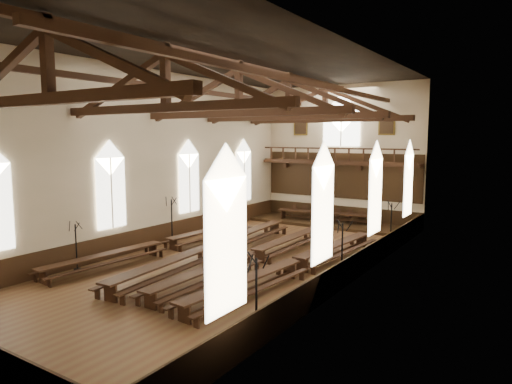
% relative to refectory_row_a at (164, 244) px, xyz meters
% --- Properties ---
extents(ground, '(26.00, 26.00, 0.00)m').
position_rel_refectory_row_a_xyz_m(ground, '(4.44, 0.83, -0.52)').
color(ground, brown).
rests_on(ground, ground).
extents(room_walls, '(26.00, 26.00, 26.00)m').
position_rel_refectory_row_a_xyz_m(room_walls, '(4.44, 0.83, 5.94)').
color(room_walls, beige).
rests_on(room_walls, ground).
extents(wainscot_band, '(12.00, 26.00, 1.20)m').
position_rel_refectory_row_a_xyz_m(wainscot_band, '(4.44, 0.83, 0.08)').
color(wainscot_band, '#341D0F').
rests_on(wainscot_band, ground).
extents(side_windows, '(11.85, 19.80, 4.50)m').
position_rel_refectory_row_a_xyz_m(side_windows, '(4.44, 0.83, 3.22)').
color(side_windows, white).
rests_on(side_windows, room_walls).
extents(end_window, '(2.80, 0.12, 3.80)m').
position_rel_refectory_row_a_xyz_m(end_window, '(4.44, 13.73, 6.70)').
color(end_window, white).
rests_on(end_window, room_walls).
extents(minstrels_gallery, '(11.80, 1.24, 3.70)m').
position_rel_refectory_row_a_xyz_m(minstrels_gallery, '(4.44, 13.49, 3.39)').
color(minstrels_gallery, '#331A10').
rests_on(minstrels_gallery, room_walls).
extents(portraits, '(7.75, 0.09, 1.45)m').
position_rel_refectory_row_a_xyz_m(portraits, '(4.44, 13.73, 6.58)').
color(portraits, brown).
rests_on(portraits, room_walls).
extents(roof_trusses, '(11.70, 25.70, 2.80)m').
position_rel_refectory_row_a_xyz_m(roof_trusses, '(4.44, 0.83, 7.70)').
color(roof_trusses, '#331A10').
rests_on(roof_trusses, room_walls).
extents(refectory_row_a, '(1.93, 14.12, 0.71)m').
position_rel_refectory_row_a_xyz_m(refectory_row_a, '(0.00, 0.00, 0.00)').
color(refectory_row_a, '#331A10').
rests_on(refectory_row_a, ground).
extents(refectory_row_b, '(2.17, 14.94, 0.80)m').
position_rel_refectory_row_a_xyz_m(refectory_row_b, '(3.01, 0.55, 0.06)').
color(refectory_row_b, '#331A10').
rests_on(refectory_row_b, ground).
extents(refectory_row_c, '(1.52, 14.24, 0.73)m').
position_rel_refectory_row_a_xyz_m(refectory_row_c, '(5.41, 0.59, 0.02)').
color(refectory_row_c, '#331A10').
rests_on(refectory_row_c, ground).
extents(refectory_row_d, '(2.15, 14.56, 0.76)m').
position_rel_refectory_row_a_xyz_m(refectory_row_d, '(7.91, 0.40, 0.03)').
color(refectory_row_d, '#331A10').
rests_on(refectory_row_d, ground).
extents(dais, '(11.40, 3.07, 0.20)m').
position_rel_refectory_row_a_xyz_m(dais, '(4.16, 12.23, -0.42)').
color(dais, '#341D0F').
rests_on(dais, ground).
extents(high_table, '(7.46, 1.74, 0.70)m').
position_rel_refectory_row_a_xyz_m(high_table, '(4.16, 12.23, 0.28)').
color(high_table, '#331A10').
rests_on(high_table, dais).
extents(high_chairs, '(6.71, 0.41, 0.92)m').
position_rel_refectory_row_a_xyz_m(high_chairs, '(4.16, 12.95, 0.19)').
color(high_chairs, '#331A10').
rests_on(high_chairs, dais).
extents(candelabrum_left_near, '(0.70, 0.69, 2.34)m').
position_rel_refectory_row_a_xyz_m(candelabrum_left_near, '(-1.11, -4.60, 0.19)').
color(candelabrum_left_near, black).
rests_on(candelabrum_left_near, ground).
extents(candelabrum_left_mid, '(0.84, 0.81, 2.79)m').
position_rel_refectory_row_a_xyz_m(candelabrum_left_mid, '(-1.11, 1.85, 0.33)').
color(candelabrum_left_mid, black).
rests_on(candelabrum_left_mid, ground).
extents(candelabrum_left_far, '(0.74, 0.86, 2.78)m').
position_rel_refectory_row_a_xyz_m(candelabrum_left_far, '(-1.11, 7.18, 0.33)').
color(candelabrum_left_far, black).
rests_on(candelabrum_left_far, ground).
extents(candelabrum_right_near, '(0.83, 0.77, 2.74)m').
position_rel_refectory_row_a_xyz_m(candelabrum_right_near, '(9.99, -6.19, 0.31)').
color(candelabrum_right_near, black).
rests_on(candelabrum_right_near, ground).
extents(candelabrum_right_mid, '(0.80, 0.80, 2.72)m').
position_rel_refectory_row_a_xyz_m(candelabrum_right_mid, '(9.99, 0.66, 0.31)').
color(candelabrum_right_mid, black).
rests_on(candelabrum_right_mid, ground).
extents(candelabrum_right_far, '(0.77, 0.83, 2.71)m').
position_rel_refectory_row_a_xyz_m(candelabrum_right_far, '(9.99, 7.82, 0.30)').
color(candelabrum_right_far, black).
rests_on(candelabrum_right_far, ground).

